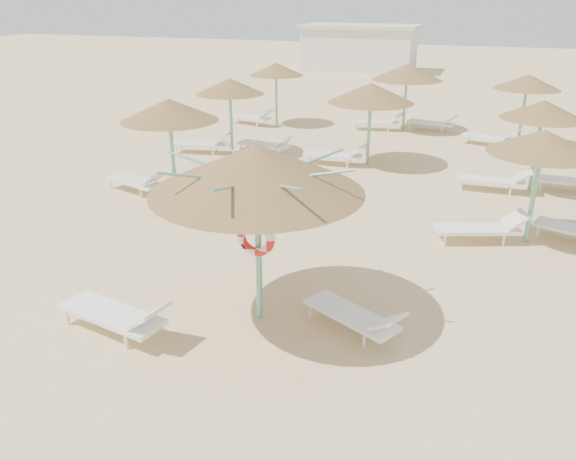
% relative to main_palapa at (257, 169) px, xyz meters
% --- Properties ---
extents(ground, '(120.00, 120.00, 0.00)m').
position_rel_main_palapa_xyz_m(ground, '(-0.17, -0.10, -2.75)').
color(ground, '#DEB687').
rests_on(ground, ground).
extents(main_palapa, '(3.52, 3.52, 3.16)m').
position_rel_main_palapa_xyz_m(main_palapa, '(0.00, 0.00, 0.00)').
color(main_palapa, '#66B198').
rests_on(main_palapa, ground).
extents(lounger_main_a, '(2.21, 1.03, 0.77)m').
position_rel_main_palapa_xyz_m(lounger_main_a, '(-2.06, -1.29, -2.38)').
color(lounger_main_a, white).
rests_on(lounger_main_a, ground).
extents(lounger_main_b, '(1.92, 1.37, 0.68)m').
position_rel_main_palapa_xyz_m(lounger_main_b, '(1.73, 0.08, -2.42)').
color(lounger_main_b, white).
rests_on(lounger_main_b, ground).
extents(palapa_field, '(18.33, 14.41, 2.72)m').
position_rel_main_palapa_xyz_m(palapa_field, '(0.97, 9.89, -0.46)').
color(palapa_field, '#66B198').
rests_on(palapa_field, ground).
extents(service_hut, '(8.40, 4.40, 3.25)m').
position_rel_main_palapa_xyz_m(service_hut, '(-6.17, 34.90, -1.11)').
color(service_hut, silver).
rests_on(service_hut, ground).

